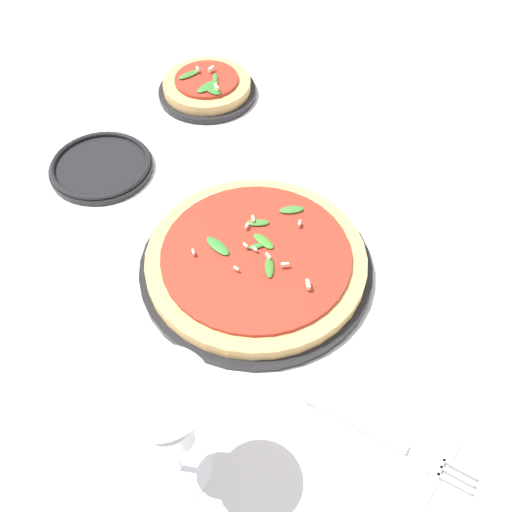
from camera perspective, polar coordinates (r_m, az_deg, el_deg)
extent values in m
plane|color=silver|center=(0.84, 2.49, -1.74)|extent=(6.00, 6.00, 0.00)
cylinder|color=black|center=(0.84, 0.00, -1.04)|extent=(0.33, 0.33, 0.01)
cylinder|color=tan|center=(0.83, 0.00, -0.40)|extent=(0.31, 0.31, 0.02)
cylinder|color=#A82D1E|center=(0.82, 0.00, 0.13)|extent=(0.26, 0.26, 0.01)
ellipsoid|color=#3D842B|center=(0.83, 0.61, 1.34)|extent=(0.04, 0.02, 0.01)
ellipsoid|color=#367E32|center=(0.82, 0.10, 0.95)|extent=(0.02, 0.03, 0.01)
ellipsoid|color=#3B7932|center=(0.87, 3.39, 4.43)|extent=(0.03, 0.04, 0.01)
ellipsoid|color=#397329|center=(0.80, 1.22, -1.00)|extent=(0.04, 0.03, 0.01)
ellipsoid|color=#3D7A2C|center=(0.85, 0.18, 3.20)|extent=(0.03, 0.03, 0.01)
ellipsoid|color=#337E31|center=(0.82, -3.67, 0.96)|extent=(0.04, 0.02, 0.01)
cube|color=beige|center=(0.80, 2.78, -0.84)|extent=(0.01, 0.01, 0.01)
cube|color=beige|center=(0.79, -1.91, -1.20)|extent=(0.01, 0.00, 0.00)
cube|color=beige|center=(0.81, -6.00, 0.37)|extent=(0.01, 0.01, 0.00)
cube|color=beige|center=(0.85, -0.29, 3.53)|extent=(0.01, 0.01, 0.01)
cube|color=beige|center=(0.85, 4.17, 3.12)|extent=(0.01, 0.01, 0.01)
cube|color=beige|center=(0.82, -1.02, 1.01)|extent=(0.01, 0.00, 0.00)
cube|color=beige|center=(0.81, -0.13, 0.65)|extent=(0.01, 0.00, 0.00)
cube|color=beige|center=(0.84, -0.75, 2.98)|extent=(0.01, 0.01, 0.00)
cube|color=beige|center=(0.78, 4.97, -2.73)|extent=(0.01, 0.01, 0.01)
cube|color=beige|center=(0.81, 1.16, -0.01)|extent=(0.01, 0.00, 0.01)
cylinder|color=black|center=(1.15, -4.65, 15.30)|extent=(0.18, 0.18, 0.01)
cylinder|color=tan|center=(1.14, -4.70, 15.92)|extent=(0.16, 0.16, 0.02)
cylinder|color=#A82D1E|center=(1.13, -4.74, 16.42)|extent=(0.12, 0.12, 0.01)
ellipsoid|color=#39772E|center=(1.12, -3.91, 16.56)|extent=(0.03, 0.03, 0.01)
ellipsoid|color=#337028|center=(1.10, -4.14, 15.52)|extent=(0.04, 0.02, 0.01)
ellipsoid|color=#367D31|center=(1.10, -4.62, 15.80)|extent=(0.02, 0.05, 0.01)
ellipsoid|color=#3C752D|center=(1.14, -6.40, 16.80)|extent=(0.02, 0.05, 0.01)
cube|color=beige|center=(1.14, -4.28, 17.35)|extent=(0.01, 0.01, 0.01)
cube|color=beige|center=(1.09, -3.80, 15.75)|extent=(0.01, 0.01, 0.01)
cube|color=beige|center=(1.14, -5.58, 17.29)|extent=(0.01, 0.01, 0.01)
cylinder|color=white|center=(0.71, -7.26, -19.38)|extent=(0.07, 0.07, 0.00)
cylinder|color=white|center=(0.67, -7.66, -18.03)|extent=(0.01, 0.01, 0.09)
cone|color=white|center=(0.58, -8.61, -14.72)|extent=(0.10, 0.10, 0.10)
cylinder|color=white|center=(0.61, -8.31, -15.80)|extent=(0.05, 0.05, 0.03)
cube|color=white|center=(0.73, 11.62, -16.52)|extent=(0.17, 0.13, 0.01)
cube|color=silver|center=(0.73, 9.44, -15.36)|extent=(0.13, 0.05, 0.00)
cube|color=silver|center=(0.73, 16.52, -18.42)|extent=(0.03, 0.03, 0.00)
cube|color=silver|center=(0.73, 18.36, -19.86)|extent=(0.04, 0.01, 0.00)
cube|color=silver|center=(0.73, 18.60, -19.25)|extent=(0.04, 0.01, 0.00)
cube|color=silver|center=(0.73, 18.83, -18.65)|extent=(0.04, 0.01, 0.00)
cylinder|color=black|center=(1.01, -14.51, 8.12)|extent=(0.17, 0.17, 0.01)
torus|color=black|center=(1.01, -14.59, 8.45)|extent=(0.16, 0.16, 0.01)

